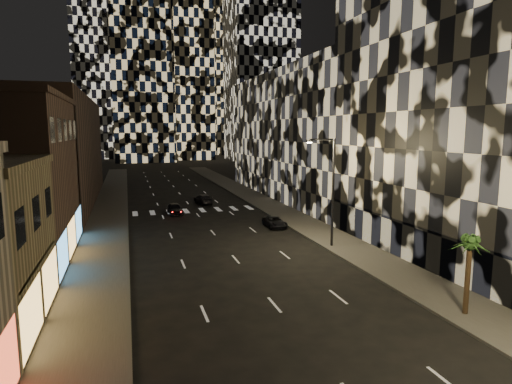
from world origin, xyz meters
TOP-DOWN VIEW (x-y plane):
  - sidewalk_left at (-10.00, 50.00)m, footprint 4.00×120.00m
  - sidewalk_right at (10.00, 50.00)m, footprint 4.00×120.00m
  - curb_left at (-7.90, 50.00)m, footprint 0.20×120.00m
  - curb_right at (7.90, 50.00)m, footprint 0.20×120.00m
  - retail_filler_left at (-17.00, 60.00)m, footprint 10.00×40.00m
  - midrise_right at (20.00, 24.50)m, footprint 16.00×25.00m
  - midrise_base at (12.30, 24.50)m, footprint 0.60×25.00m
  - midrise_filler_right at (20.00, 57.00)m, footprint 16.00×40.00m
  - tower_right_mid at (35.00, 135.00)m, footprint 20.00×20.00m
  - tower_center_low at (-2.00, 140.00)m, footprint 18.00×18.00m
  - streetlight_far at (8.35, 30.00)m, footprint 2.55×0.25m
  - car_dark_midlane at (-2.49, 48.43)m, footprint 1.73×3.86m
  - car_dark_oncoming at (1.96, 54.54)m, footprint 2.10×4.48m
  - car_dark_rightlane at (6.52, 38.53)m, footprint 1.80×3.85m
  - palm_tree at (9.23, 15.71)m, footprint 2.14×2.18m

SIDE VIEW (x-z plane):
  - sidewalk_left at x=-10.00m, z-range 0.00..0.15m
  - sidewalk_right at x=10.00m, z-range 0.00..0.15m
  - curb_left at x=-7.90m, z-range 0.00..0.15m
  - curb_right at x=7.90m, z-range 0.00..0.15m
  - car_dark_rightlane at x=6.52m, z-range 0.00..1.06m
  - car_dark_oncoming at x=1.96m, z-range 0.00..1.27m
  - car_dark_midlane at x=-2.49m, z-range 0.00..1.29m
  - midrise_base at x=12.30m, z-range 0.00..3.00m
  - palm_tree at x=9.23m, z-range 1.54..5.80m
  - streetlight_far at x=8.35m, z-range 0.85..9.85m
  - retail_filler_left at x=-17.00m, z-range 0.00..14.00m
  - midrise_filler_right at x=20.00m, z-range 0.00..18.00m
  - midrise_right at x=20.00m, z-range 0.00..22.00m
  - tower_center_low at x=-2.00m, z-range 0.00..95.00m
  - tower_right_mid at x=35.00m, z-range 0.00..100.00m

